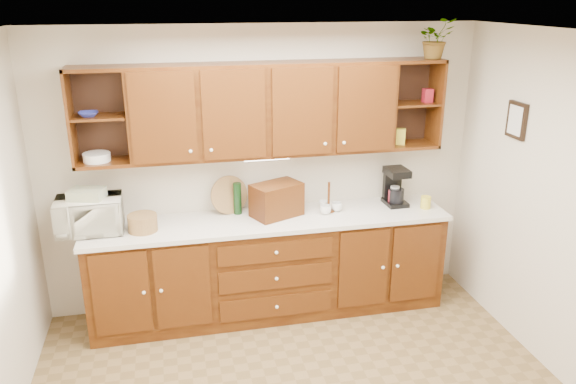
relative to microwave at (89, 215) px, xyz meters
name	(u,v)px	position (x,y,z in m)	size (l,w,h in m)	color
ceiling	(314,37)	(1.52, -1.47, 1.51)	(4.00, 4.00, 0.00)	white
back_wall	(263,170)	(1.52, 0.28, 0.21)	(4.00, 4.00, 0.00)	beige
base_cabinets	(270,267)	(1.52, -0.02, -0.64)	(3.20, 0.60, 0.90)	#321305
countertop	(269,220)	(1.52, -0.03, -0.17)	(3.24, 0.64, 0.04)	white
upper_cabinets	(266,109)	(1.53, 0.12, 0.81)	(3.20, 0.33, 0.80)	#321305
undercabinet_light	(267,158)	(1.52, 0.06, 0.38)	(0.40, 0.05, 0.03)	white
framed_picture	(517,120)	(3.50, -0.57, 0.76)	(0.03, 0.24, 0.30)	black
wicker_basket	(143,223)	(0.43, -0.08, -0.08)	(0.24, 0.24, 0.14)	olive
microwave	(89,215)	(0.00, 0.00, 0.00)	(0.53, 0.36, 0.30)	silver
towel_stack	(87,194)	(0.00, 0.00, 0.19)	(0.27, 0.20, 0.08)	#EAD26E
wine_bottle	(237,198)	(1.26, 0.14, 0.00)	(0.07, 0.07, 0.29)	black
woven_tray	(230,212)	(1.19, 0.18, -0.14)	(0.35, 0.35, 0.02)	olive
bread_box	(277,200)	(1.60, 0.02, 0.00)	(0.43, 0.27, 0.30)	#321305
mug_tree	(328,207)	(2.08, 0.02, -0.10)	(0.24, 0.25, 0.28)	#321305
canister_red	(393,198)	(2.73, 0.05, -0.07)	(0.10, 0.10, 0.15)	maroon
canister_white	(395,195)	(2.75, 0.08, -0.06)	(0.08, 0.08, 0.17)	white
canister_yellow	(426,202)	(2.99, -0.10, -0.09)	(0.09, 0.09, 0.12)	gold
coffee_maker	(395,187)	(2.75, 0.08, 0.02)	(0.20, 0.25, 0.36)	black
bowl_stack	(88,114)	(0.08, 0.09, 0.83)	(0.16, 0.16, 0.04)	navy
plate_stack	(97,157)	(0.10, 0.11, 0.47)	(0.22, 0.22, 0.07)	white
pantry_box_yellow	(401,137)	(2.78, 0.09, 0.51)	(0.08, 0.06, 0.15)	gold
pantry_box_red	(428,96)	(3.02, 0.09, 0.87)	(0.08, 0.07, 0.12)	maroon
potted_plant	(435,39)	(3.03, 0.06, 1.38)	(0.31, 0.27, 0.35)	#999999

